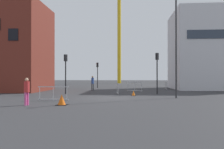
{
  "coord_description": "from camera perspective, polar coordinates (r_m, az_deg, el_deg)",
  "views": [
    {
      "loc": [
        1.72,
        -19.78,
        1.88
      ],
      "look_at": [
        0.0,
        3.77,
        2.02
      ],
      "focal_mm": 37.28,
      "sensor_mm": 36.0,
      "label": 1
    }
  ],
  "objects": [
    {
      "name": "pedestrian_walking",
      "position": [
        15.78,
        -20.19,
        -3.44
      ],
      "size": [
        0.34,
        0.34,
        1.75
      ],
      "color": "#D14C8C",
      "rests_on": "ground"
    },
    {
      "name": "safety_barrier_left_run",
      "position": [
        18.21,
        -14.22,
        -4.47
      ],
      "size": [
        2.33,
        0.09,
        1.08
      ],
      "color": "#B2B5BA",
      "rests_on": "ground"
    },
    {
      "name": "traffic_light_crosswalk",
      "position": [
        24.45,
        11.01,
        1.9
      ],
      "size": [
        0.36,
        0.38,
        4.24
      ],
      "color": "black",
      "rests_on": "ground"
    },
    {
      "name": "safety_barrier_mid_span",
      "position": [
        32.89,
        13.09,
        -2.62
      ],
      "size": [
        0.19,
        2.53,
        1.08
      ],
      "color": "gray",
      "rests_on": "ground"
    },
    {
      "name": "pedestrian_waiting",
      "position": [
        29.8,
        -4.78,
        -1.84
      ],
      "size": [
        0.34,
        0.34,
        1.86
      ],
      "color": "#4C4C51",
      "rests_on": "ground"
    },
    {
      "name": "brick_building",
      "position": [
        32.13,
        -24.6,
        5.92
      ],
      "size": [
        9.93,
        7.89,
        10.72
      ],
      "color": "maroon",
      "rests_on": "ground"
    },
    {
      "name": "traffic_light_near",
      "position": [
        24.46,
        -11.29,
        1.68
      ],
      "size": [
        0.35,
        0.38,
        4.08
      ],
      "color": "black",
      "rests_on": "ground"
    },
    {
      "name": "safety_barrier_right_run",
      "position": [
        28.19,
        5.57,
        -3.01
      ],
      "size": [
        1.83,
        0.25,
        1.08
      ],
      "color": "#B2B5BA",
      "rests_on": "ground"
    },
    {
      "name": "traffic_cone_on_verge",
      "position": [
        22.1,
        5.3,
        -4.66
      ],
      "size": [
        0.46,
        0.46,
        0.47
      ],
      "color": "black",
      "rests_on": "ground"
    },
    {
      "name": "construction_crane",
      "position": [
        60.58,
        1.82,
        14.61
      ],
      "size": [
        3.68,
        19.45,
        26.51
      ],
      "color": "gold",
      "rests_on": "ground"
    },
    {
      "name": "safety_barrier_front",
      "position": [
        24.06,
        1.41,
        -3.46
      ],
      "size": [
        0.34,
        2.57,
        1.08
      ],
      "color": "#9EA0A5",
      "rests_on": "ground"
    },
    {
      "name": "office_block",
      "position": [
        36.36,
        23.45,
        5.41
      ],
      "size": [
        11.2,
        9.14,
        10.99
      ],
      "color": "silver",
      "rests_on": "ground"
    },
    {
      "name": "traffic_light_far",
      "position": [
        36.12,
        -3.58,
        0.89
      ],
      "size": [
        0.38,
        0.25,
        3.94
      ],
      "color": "#232326",
      "rests_on": "ground"
    },
    {
      "name": "traffic_cone_orange",
      "position": [
        15.32,
        -12.23,
        -6.15
      ],
      "size": [
        0.69,
        0.69,
        0.7
      ],
      "color": "black",
      "rests_on": "ground"
    },
    {
      "name": "ground",
      "position": [
        19.94,
        -0.79,
        -5.74
      ],
      "size": [
        160.0,
        160.0,
        0.0
      ],
      "primitive_type": "plane",
      "color": "#333335"
    },
    {
      "name": "streetlamp_tall",
      "position": [
        20.41,
        15.2,
        8.39
      ],
      "size": [
        1.24,
        1.37,
        8.61
      ],
      "color": "#2D2D30",
      "rests_on": "ground"
    }
  ]
}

